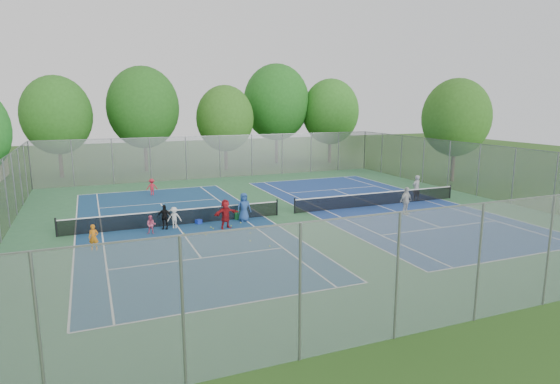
# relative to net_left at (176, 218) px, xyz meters

# --- Properties ---
(ground) EXTENTS (120.00, 120.00, 0.00)m
(ground) POSITION_rel_net_left_xyz_m (7.00, 0.00, -0.46)
(ground) COLOR #254B17
(ground) RESTS_ON ground
(court_pad) EXTENTS (32.00, 32.00, 0.01)m
(court_pad) POSITION_rel_net_left_xyz_m (7.00, 0.00, -0.45)
(court_pad) COLOR #326A40
(court_pad) RESTS_ON ground
(court_left) EXTENTS (10.97, 23.77, 0.01)m
(court_left) POSITION_rel_net_left_xyz_m (0.00, 0.00, -0.44)
(court_left) COLOR navy
(court_left) RESTS_ON court_pad
(court_right) EXTENTS (10.97, 23.77, 0.01)m
(court_right) POSITION_rel_net_left_xyz_m (14.00, 0.00, -0.44)
(court_right) COLOR navy
(court_right) RESTS_ON court_pad
(net_left) EXTENTS (12.87, 0.10, 0.91)m
(net_left) POSITION_rel_net_left_xyz_m (0.00, 0.00, 0.00)
(net_left) COLOR black
(net_left) RESTS_ON ground
(net_right) EXTENTS (12.87, 0.10, 0.91)m
(net_right) POSITION_rel_net_left_xyz_m (14.00, 0.00, 0.00)
(net_right) COLOR black
(net_right) RESTS_ON ground
(fence_north) EXTENTS (32.00, 0.10, 4.00)m
(fence_north) POSITION_rel_net_left_xyz_m (7.00, 16.00, 1.54)
(fence_north) COLOR gray
(fence_north) RESTS_ON ground
(fence_south) EXTENTS (32.00, 0.10, 4.00)m
(fence_south) POSITION_rel_net_left_xyz_m (7.00, -16.00, 1.54)
(fence_south) COLOR gray
(fence_south) RESTS_ON ground
(fence_east) EXTENTS (0.10, 32.00, 4.00)m
(fence_east) POSITION_rel_net_left_xyz_m (23.00, 0.00, 1.54)
(fence_east) COLOR gray
(fence_east) RESTS_ON ground
(tree_nw) EXTENTS (6.40, 6.40, 9.58)m
(tree_nw) POSITION_rel_net_left_xyz_m (-7.00, 22.00, 5.44)
(tree_nw) COLOR #443326
(tree_nw) RESTS_ON ground
(tree_nl) EXTENTS (7.20, 7.20, 10.69)m
(tree_nl) POSITION_rel_net_left_xyz_m (1.00, 23.00, 6.09)
(tree_nl) COLOR #443326
(tree_nl) RESTS_ON ground
(tree_nc) EXTENTS (6.00, 6.00, 8.85)m
(tree_nc) POSITION_rel_net_left_xyz_m (9.00, 21.00, 4.94)
(tree_nc) COLOR #443326
(tree_nc) RESTS_ON ground
(tree_nr) EXTENTS (7.60, 7.60, 11.42)m
(tree_nr) POSITION_rel_net_left_xyz_m (16.00, 24.00, 6.59)
(tree_nr) COLOR #443326
(tree_nr) RESTS_ON ground
(tree_ne) EXTENTS (6.60, 6.60, 9.77)m
(tree_ne) POSITION_rel_net_left_xyz_m (22.00, 22.00, 5.51)
(tree_ne) COLOR #443326
(tree_ne) RESTS_ON ground
(tree_side_e) EXTENTS (6.00, 6.00, 9.20)m
(tree_side_e) POSITION_rel_net_left_xyz_m (26.00, 6.00, 5.29)
(tree_side_e) COLOR #443326
(tree_side_e) RESTS_ON ground
(ball_crate) EXTENTS (0.41, 0.41, 0.26)m
(ball_crate) POSITION_rel_net_left_xyz_m (1.28, -0.17, -0.32)
(ball_crate) COLOR #1A37CA
(ball_crate) RESTS_ON ground
(ball_hopper) EXTENTS (0.30, 0.30, 0.58)m
(ball_hopper) POSITION_rel_net_left_xyz_m (3.71, -0.06, -0.17)
(ball_hopper) COLOR green
(ball_hopper) RESTS_ON ground
(student_a) EXTENTS (0.53, 0.42, 1.29)m
(student_a) POSITION_rel_net_left_xyz_m (-4.55, -3.18, 0.19)
(student_a) COLOR orange
(student_a) RESTS_ON ground
(student_b) EXTENTS (0.61, 0.54, 1.05)m
(student_b) POSITION_rel_net_left_xyz_m (-1.59, -1.33, 0.07)
(student_b) COLOR #D85476
(student_b) RESTS_ON ground
(student_c) EXTENTS (0.89, 0.64, 1.24)m
(student_c) POSITION_rel_net_left_xyz_m (-0.21, -0.60, 0.17)
(student_c) COLOR silver
(student_c) RESTS_ON ground
(student_d) EXTENTS (0.90, 0.67, 1.43)m
(student_d) POSITION_rel_net_left_xyz_m (-0.76, -0.60, 0.26)
(student_d) COLOR black
(student_d) RESTS_ON ground
(student_e) EXTENTS (0.87, 0.57, 1.75)m
(student_e) POSITION_rel_net_left_xyz_m (3.98, -0.60, 0.42)
(student_e) COLOR #274D91
(student_e) RESTS_ON ground
(student_f) EXTENTS (1.65, 0.87, 1.70)m
(student_f) POSITION_rel_net_left_xyz_m (2.49, -1.80, 0.40)
(student_f) COLOR #A2171C
(student_f) RESTS_ON ground
(child_far_baseline) EXTENTS (0.85, 0.51, 1.29)m
(child_far_baseline) POSITION_rel_net_left_xyz_m (-0.13, 9.78, 0.19)
(child_far_baseline) COLOR red
(child_far_baseline) RESTS_ON ground
(instructor) EXTENTS (0.74, 0.53, 1.88)m
(instructor) POSITION_rel_net_left_xyz_m (17.51, 0.35, 0.48)
(instructor) COLOR #939396
(instructor) RESTS_ON ground
(teen_court_b) EXTENTS (1.14, 0.71, 1.81)m
(teen_court_b) POSITION_rel_net_left_xyz_m (14.09, -2.96, 0.45)
(teen_court_b) COLOR silver
(teen_court_b) RESTS_ON ground
(tennis_ball_0) EXTENTS (0.07, 0.07, 0.07)m
(tennis_ball_0) POSITION_rel_net_left_xyz_m (-2.03, -6.45, -0.42)
(tennis_ball_0) COLOR #E5F138
(tennis_ball_0) RESTS_ON ground
(tennis_ball_1) EXTENTS (0.07, 0.07, 0.07)m
(tennis_ball_1) POSITION_rel_net_left_xyz_m (3.84, -2.59, -0.42)
(tennis_ball_1) COLOR #A3C42D
(tennis_ball_1) RESTS_ON ground
(tennis_ball_2) EXTENTS (0.07, 0.07, 0.07)m
(tennis_ball_2) POSITION_rel_net_left_xyz_m (2.89, -1.52, -0.42)
(tennis_ball_2) COLOR #BFE034
(tennis_ball_2) RESTS_ON ground
(tennis_ball_3) EXTENTS (0.07, 0.07, 0.07)m
(tennis_ball_3) POSITION_rel_net_left_xyz_m (1.77, -1.72, -0.42)
(tennis_ball_3) COLOR #C1D431
(tennis_ball_3) RESTS_ON ground
(tennis_ball_4) EXTENTS (0.07, 0.07, 0.07)m
(tennis_ball_4) POSITION_rel_net_left_xyz_m (3.44, -3.39, -0.42)
(tennis_ball_4) COLOR #C2DA32
(tennis_ball_4) RESTS_ON ground
(tennis_ball_5) EXTENTS (0.07, 0.07, 0.07)m
(tennis_ball_5) POSITION_rel_net_left_xyz_m (4.14, -2.47, -0.42)
(tennis_ball_5) COLOR #D0EF37
(tennis_ball_5) RESTS_ON ground
(tennis_ball_6) EXTENTS (0.07, 0.07, 0.07)m
(tennis_ball_6) POSITION_rel_net_left_xyz_m (3.61, -1.06, -0.42)
(tennis_ball_6) COLOR yellow
(tennis_ball_6) RESTS_ON ground
(tennis_ball_7) EXTENTS (0.07, 0.07, 0.07)m
(tennis_ball_7) POSITION_rel_net_left_xyz_m (2.96, -4.74, -0.42)
(tennis_ball_7) COLOR #C1E735
(tennis_ball_7) RESTS_ON ground
(tennis_ball_8) EXTENTS (0.07, 0.07, 0.07)m
(tennis_ball_8) POSITION_rel_net_left_xyz_m (1.08, -2.76, -0.42)
(tennis_ball_8) COLOR yellow
(tennis_ball_8) RESTS_ON ground
(tennis_ball_9) EXTENTS (0.07, 0.07, 0.07)m
(tennis_ball_9) POSITION_rel_net_left_xyz_m (3.57, -5.99, -0.42)
(tennis_ball_9) COLOR #C1E635
(tennis_ball_9) RESTS_ON ground
(tennis_ball_10) EXTENTS (0.07, 0.07, 0.07)m
(tennis_ball_10) POSITION_rel_net_left_xyz_m (1.72, -1.37, -0.42)
(tennis_ball_10) COLOR #B8DA32
(tennis_ball_10) RESTS_ON ground
(tennis_ball_11) EXTENTS (0.07, 0.07, 0.07)m
(tennis_ball_11) POSITION_rel_net_left_xyz_m (0.04, -2.06, -0.42)
(tennis_ball_11) COLOR #A7C12D
(tennis_ball_11) RESTS_ON ground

